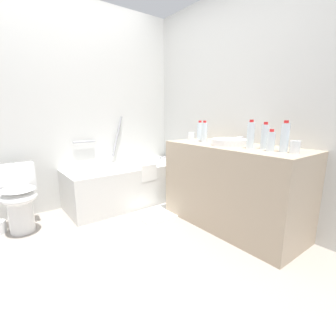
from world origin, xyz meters
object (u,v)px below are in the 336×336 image
object	(u,v)px
water_bottle_2	(265,136)
soap_dish	(196,141)
water_bottle_5	(251,135)
toilet_paper_roll	(0,227)
water_bottle_0	(285,137)
bath_mat	(160,213)
sink_basin	(229,142)
water_bottle_3	(204,132)
bathtub	(127,183)
sink_faucet	(242,140)
water_bottle_4	(200,131)
toilet	(18,197)
drinking_glass_0	(191,136)
drinking_glass_1	(295,147)
water_bottle_1	(271,141)

from	to	relation	value
water_bottle_2	soap_dish	size ratio (longest dim) A/B	2.61
water_bottle_5	toilet_paper_roll	world-z (taller)	water_bottle_5
water_bottle_0	bath_mat	world-z (taller)	water_bottle_0
sink_basin	water_bottle_3	size ratio (longest dim) A/B	1.52
water_bottle_0	water_bottle_3	world-z (taller)	water_bottle_0
water_bottle_0	water_bottle_3	bearing A→B (deg)	91.50
bathtub	water_bottle_3	world-z (taller)	bathtub
sink_faucet	water_bottle_4	world-z (taller)	water_bottle_4
toilet	sink_basin	xyz separation A→B (m)	(1.74, -1.17, 0.53)
toilet	drinking_glass_0	xyz separation A→B (m)	(1.73, -0.62, 0.55)
drinking_glass_1	bath_mat	world-z (taller)	drinking_glass_1
water_bottle_1	toilet_paper_roll	distance (m)	2.67
toilet	water_bottle_2	size ratio (longest dim) A/B	2.86
sink_basin	soap_dish	bearing A→B (deg)	97.33
sink_faucet	sink_basin	bearing A→B (deg)	-180.00
bathtub	water_bottle_1	world-z (taller)	bathtub
water_bottle_0	drinking_glass_1	world-z (taller)	water_bottle_0
drinking_glass_0	toilet_paper_roll	world-z (taller)	drinking_glass_0
toilet_paper_roll	soap_dish	bearing A→B (deg)	-23.39
toilet_paper_roll	water_bottle_1	bearing A→B (deg)	-41.94
drinking_glass_0	drinking_glass_1	size ratio (longest dim) A/B	0.94
water_bottle_0	bath_mat	bearing A→B (deg)	108.38
sink_basin	toilet_paper_roll	distance (m)	2.42
water_bottle_2	sink_faucet	bearing A→B (deg)	65.08
water_bottle_0	drinking_glass_1	bearing A→B (deg)	-89.16
sink_basin	water_bottle_2	world-z (taller)	water_bottle_2
bathtub	water_bottle_2	world-z (taller)	bathtub
water_bottle_0	water_bottle_5	distance (m)	0.28
water_bottle_0	water_bottle_4	bearing A→B (deg)	88.30
sink_basin	drinking_glass_0	size ratio (longest dim) A/B	3.75
sink_basin	water_bottle_5	world-z (taller)	water_bottle_5
sink_faucet	water_bottle_1	bearing A→B (deg)	-118.41
bath_mat	toilet_paper_roll	size ratio (longest dim) A/B	4.52
soap_dish	toilet_paper_roll	size ratio (longest dim) A/B	0.71
bathtub	water_bottle_1	size ratio (longest dim) A/B	8.26
water_bottle_0	bath_mat	xyz separation A→B (m)	(-0.39, 1.19, -0.97)
drinking_glass_0	soap_dish	bearing A→B (deg)	-109.01
drinking_glass_1	toilet_paper_roll	xyz separation A→B (m)	(-1.93, 1.86, -0.84)
sink_basin	sink_faucet	size ratio (longest dim) A/B	2.31
toilet	water_bottle_5	distance (m)	2.30
toilet	water_bottle_5	bearing A→B (deg)	49.27
toilet	water_bottle_3	xyz separation A→B (m)	(1.72, -0.84, 0.61)
bathtub	water_bottle_4	distance (m)	1.16
drinking_glass_0	toilet	bearing A→B (deg)	160.35
water_bottle_1	soap_dish	xyz separation A→B (m)	(-0.01, 0.88, -0.07)
water_bottle_2	soap_dish	distance (m)	0.78
water_bottle_5	bath_mat	world-z (taller)	water_bottle_5
sink_faucet	bath_mat	world-z (taller)	sink_faucet
soap_dish	toilet_paper_roll	xyz separation A→B (m)	(-1.87, 0.81, -0.80)
bathtub	drinking_glass_0	xyz separation A→B (m)	(0.52, -0.66, 0.63)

